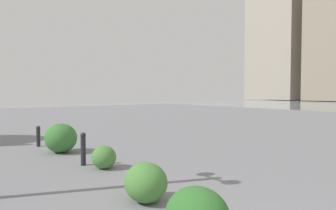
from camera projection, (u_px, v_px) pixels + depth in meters
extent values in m
cube|color=#9E9384|center=(284.00, 27.00, 76.81)|extent=(13.17, 15.14, 37.25)
cylinder|color=#232328|center=(83.00, 151.00, 7.01)|extent=(0.12, 0.12, 0.68)
sphere|color=#232328|center=(83.00, 135.00, 6.99)|extent=(0.13, 0.13, 0.13)
cylinder|color=#232328|center=(38.00, 138.00, 9.46)|extent=(0.12, 0.12, 0.56)
sphere|color=#232328|center=(38.00, 128.00, 9.44)|extent=(0.13, 0.13, 0.13)
ellipsoid|color=#477F38|center=(104.00, 157.00, 6.72)|extent=(0.61, 0.55, 0.51)
ellipsoid|color=#477F38|center=(146.00, 182.00, 4.66)|extent=(0.74, 0.66, 0.63)
ellipsoid|color=#387533|center=(61.00, 138.00, 8.50)|extent=(0.99, 0.89, 0.84)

